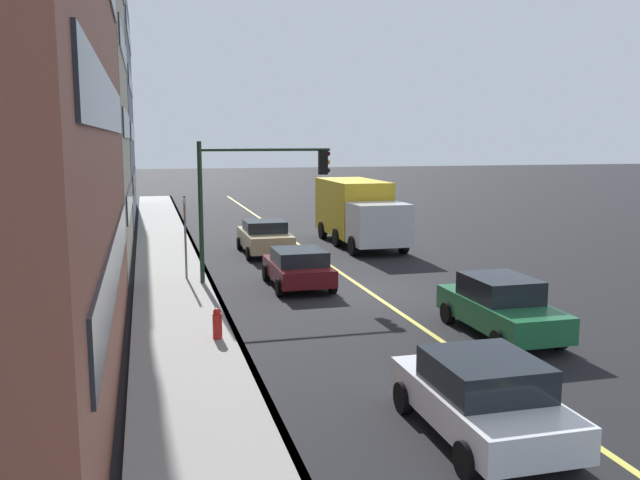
# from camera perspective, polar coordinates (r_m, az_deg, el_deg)

# --- Properties ---
(ground) EXTENTS (200.00, 200.00, 0.00)m
(ground) POSITION_cam_1_polar(r_m,az_deg,el_deg) (23.21, 4.05, -4.35)
(ground) COLOR black
(sidewalk_slab) EXTENTS (80.00, 2.75, 0.15)m
(sidewalk_slab) POSITION_cam_1_polar(r_m,az_deg,el_deg) (22.04, -12.02, -5.02)
(sidewalk_slab) COLOR gray
(sidewalk_slab) RESTS_ON ground
(curb_edge) EXTENTS (80.00, 0.16, 0.15)m
(curb_edge) POSITION_cam_1_polar(r_m,az_deg,el_deg) (22.13, -8.66, -4.87)
(curb_edge) COLOR slate
(curb_edge) RESTS_ON ground
(lane_stripe_center) EXTENTS (80.00, 0.16, 0.01)m
(lane_stripe_center) POSITION_cam_1_polar(r_m,az_deg,el_deg) (23.21, 4.05, -4.34)
(lane_stripe_center) COLOR #D8CC4C
(lane_stripe_center) RESTS_ON ground
(building_midblock) EXTENTS (12.35, 8.72, 21.23)m
(building_midblock) POSITION_cam_1_polar(r_m,az_deg,el_deg) (31.23, -24.93, 17.82)
(building_midblock) COLOR #B2A893
(building_midblock) RESTS_ON ground
(building_glass_right) EXTENTS (17.55, 14.05, 14.48)m
(building_glass_right) POSITION_cam_1_polar(r_m,az_deg,el_deg) (47.94, -24.28, 10.29)
(building_glass_right) COLOR slate
(building_glass_right) RESTS_ON ground
(car_maroon) EXTENTS (3.85, 2.05, 1.38)m
(car_maroon) POSITION_cam_1_polar(r_m,az_deg,el_deg) (23.64, -1.86, -2.31)
(car_maroon) COLOR #591116
(car_maroon) RESTS_ON ground
(car_green) EXTENTS (4.33, 1.90, 1.58)m
(car_green) POSITION_cam_1_polar(r_m,az_deg,el_deg) (18.52, 15.09, -5.46)
(car_green) COLOR #1E6038
(car_green) RESTS_ON ground
(car_white) EXTENTS (3.95, 2.06, 1.47)m
(car_white) POSITION_cam_1_polar(r_m,az_deg,el_deg) (12.32, 13.62, -12.77)
(car_white) COLOR silver
(car_white) RESTS_ON ground
(car_tan) EXTENTS (4.44, 2.12, 1.53)m
(car_tan) POSITION_cam_1_polar(r_m,az_deg,el_deg) (30.57, -4.72, 0.25)
(car_tan) COLOR tan
(car_tan) RESTS_ON ground
(truck_yellow) EXTENTS (7.83, 2.67, 3.14)m
(truck_yellow) POSITION_cam_1_polar(r_m,az_deg,el_deg) (33.17, 3.23, 2.49)
(truck_yellow) COLOR silver
(truck_yellow) RESTS_ON ground
(traffic_light_mast) EXTENTS (0.28, 4.76, 5.12)m
(traffic_light_mast) POSITION_cam_1_polar(r_m,az_deg,el_deg) (23.87, -5.53, 4.66)
(traffic_light_mast) COLOR #1E3823
(traffic_light_mast) RESTS_ON ground
(street_sign_post) EXTENTS (0.60, 0.08, 3.19)m
(street_sign_post) POSITION_cam_1_polar(r_m,az_deg,el_deg) (24.75, -11.40, 0.70)
(street_sign_post) COLOR slate
(street_sign_post) RESTS_ON ground
(fire_hydrant) EXTENTS (0.24, 0.24, 0.94)m
(fire_hydrant) POSITION_cam_1_polar(r_m,az_deg,el_deg) (17.39, -8.73, -7.27)
(fire_hydrant) COLOR red
(fire_hydrant) RESTS_ON ground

